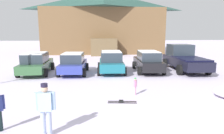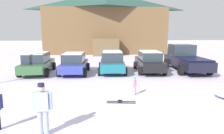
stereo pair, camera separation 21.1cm
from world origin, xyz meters
The scene contains 9 objects.
ski_lodge centered at (1.52, 28.86, 4.88)m, with size 18.92×11.11×9.62m.
parked_green_coupe centered at (-4.67, 11.68, 0.83)m, with size 2.23×4.72×1.66m.
parked_blue_hatchback centered at (-1.77, 11.33, 0.83)m, with size 2.28×4.21×1.65m.
parked_teal_hatchback centered at (1.19, 11.53, 0.87)m, with size 2.33×4.29×1.75m.
parked_black_sedan centered at (4.22, 11.56, 0.86)m, with size 2.31×4.68×1.72m.
pickup_truck centered at (7.46, 12.01, 1.00)m, with size 2.72×6.03×2.15m.
skier_child_in_pink_snowsuit centered at (1.86, 5.56, 0.50)m, with size 0.21×0.30×0.89m.
skier_adult_in_blue_parka centered at (-1.76, 1.75, 0.94)m, with size 0.62×0.24×1.67m.
pair_of_skis centered at (1.01, 4.49, 0.02)m, with size 1.35×0.46×0.08m.
Camera 2 is at (-0.11, -4.21, 3.16)m, focal length 32.00 mm.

